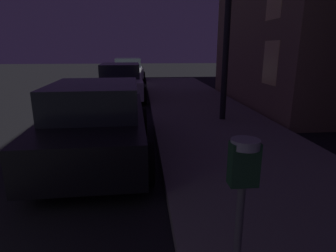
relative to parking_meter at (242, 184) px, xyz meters
name	(u,v)px	position (x,y,z in m)	size (l,w,h in m)	color
parking_meter	(242,184)	(0.00, 0.00, 0.00)	(0.19, 0.19, 1.31)	#59595B
car_black	(97,121)	(-1.50, 3.54, -0.44)	(2.03, 4.09, 1.43)	black
car_white	(121,81)	(-1.50, 10.17, -0.44)	(2.06, 4.52, 1.43)	silver
car_silver	(128,69)	(-1.50, 17.11, -0.43)	(2.18, 4.20, 1.43)	#B7B7BF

